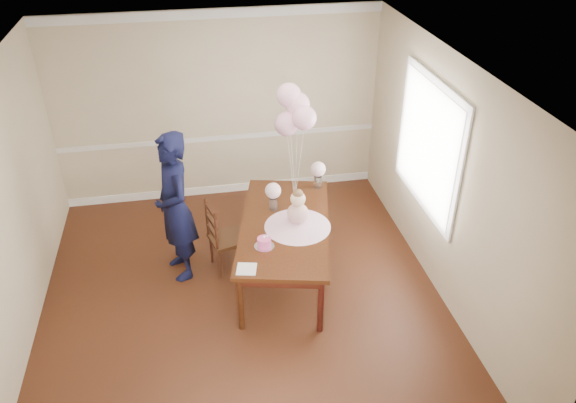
{
  "coord_description": "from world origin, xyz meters",
  "views": [
    {
      "loc": [
        -0.4,
        -4.85,
        4.36
      ],
      "look_at": [
        0.58,
        0.38,
        1.05
      ],
      "focal_mm": 35.0,
      "sensor_mm": 36.0,
      "label": 1
    }
  ],
  "objects_px": {
    "dining_chair_seat": "(228,239)",
    "woman": "(175,207)",
    "dining_table_top": "(285,225)",
    "birthday_cake": "(264,242)"
  },
  "relations": [
    {
      "from": "birthday_cake",
      "to": "dining_table_top",
      "type": "bearing_deg",
      "value": 52.97
    },
    {
      "from": "birthday_cake",
      "to": "woman",
      "type": "bearing_deg",
      "value": 142.86
    },
    {
      "from": "birthday_cake",
      "to": "woman",
      "type": "relative_size",
      "value": 0.08
    },
    {
      "from": "birthday_cake",
      "to": "dining_chair_seat",
      "type": "height_order",
      "value": "birthday_cake"
    },
    {
      "from": "dining_chair_seat",
      "to": "woman",
      "type": "height_order",
      "value": "woman"
    },
    {
      "from": "dining_table_top",
      "to": "dining_chair_seat",
      "type": "distance_m",
      "value": 0.77
    },
    {
      "from": "dining_table_top",
      "to": "woman",
      "type": "xyz_separation_m",
      "value": [
        -1.22,
        0.31,
        0.2
      ]
    },
    {
      "from": "dining_chair_seat",
      "to": "woman",
      "type": "relative_size",
      "value": 0.22
    },
    {
      "from": "dining_chair_seat",
      "to": "woman",
      "type": "xyz_separation_m",
      "value": [
        -0.58,
        0.01,
        0.5
      ]
    },
    {
      "from": "dining_table_top",
      "to": "birthday_cake",
      "type": "relative_size",
      "value": 13.33
    }
  ]
}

